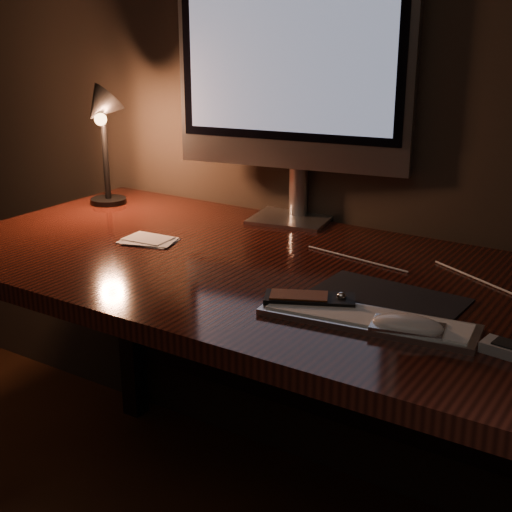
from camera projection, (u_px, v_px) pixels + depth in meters
The scene contains 9 objects.
desk at pixel (298, 314), 1.59m from camera, with size 1.60×0.75×0.75m.
monitor at pixel (293, 72), 1.72m from camera, with size 0.60×0.21×0.63m.
keyboard at pixel (368, 319), 1.22m from camera, with size 0.38×0.10×0.01m, color silver.
mousepad at pixel (380, 303), 1.31m from camera, with size 0.28×0.22×0.00m, color black.
mouse at pixel (407, 328), 1.18m from camera, with size 0.12×0.06×0.02m, color white.
media_remote at pixel (310, 301), 1.29m from camera, with size 0.17×0.13×0.03m.
papers at pixel (148, 240), 1.67m from camera, with size 0.13×0.08×0.01m, color white.
desk_lamp at pixel (101, 124), 1.90m from camera, with size 0.15×0.17×0.34m.
cable at pixel (412, 270), 1.47m from camera, with size 0.00×0.00×0.50m, color white.
Camera 1 is at (0.71, 0.65, 1.25)m, focal length 50.00 mm.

